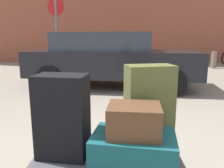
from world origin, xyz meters
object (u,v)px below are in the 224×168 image
object	(u,v)px
suitcase_black_front_right	(63,116)
parked_car	(111,58)
suitcase_olive_rear_right	(149,105)
bollard_kerb_near	(184,60)
suitcase_teal_rear_left	(134,149)
luggage_cart	(107,162)
duffel_bag_brown_topmost_pile	(134,120)
no_parking_sign	(57,31)
bollard_kerb_mid	(214,60)

from	to	relation	value
suitcase_black_front_right	parked_car	distance (m)	4.29
suitcase_olive_rear_right	bollard_kerb_near	xyz separation A→B (m)	(2.49, 7.86, -0.34)
suitcase_teal_rear_left	suitcase_black_front_right	distance (m)	0.61
luggage_cart	duffel_bag_brown_topmost_pile	size ratio (longest dim) A/B	3.08
luggage_cart	bollard_kerb_near	size ratio (longest dim) A/B	1.67
duffel_bag_brown_topmost_pile	bollard_kerb_near	size ratio (longest dim) A/B	0.54
suitcase_teal_rear_left	no_parking_sign	xyz separation A→B (m)	(-1.90, 5.03, 1.02)
luggage_cart	suitcase_black_front_right	world-z (taller)	suitcase_black_front_right
suitcase_black_front_right	bollard_kerb_mid	world-z (taller)	suitcase_black_front_right
luggage_cart	bollard_kerb_near	xyz separation A→B (m)	(2.85, 8.08, 0.09)
suitcase_teal_rear_left	duffel_bag_brown_topmost_pile	size ratio (longest dim) A/B	1.61
luggage_cart	suitcase_black_front_right	bearing A→B (deg)	-175.23
bollard_kerb_mid	no_parking_sign	xyz separation A→B (m)	(-5.82, -3.18, 1.12)
suitcase_teal_rear_left	duffel_bag_brown_topmost_pile	xyz separation A→B (m)	(-0.00, 0.00, 0.23)
luggage_cart	bollard_kerb_near	bearing A→B (deg)	70.56
suitcase_teal_rear_left	duffel_bag_brown_topmost_pile	bearing A→B (deg)	-171.55
bollard_kerb_mid	suitcase_black_front_right	bearing A→B (deg)	-118.91
suitcase_olive_rear_right	parked_car	distance (m)	4.07
suitcase_black_front_right	no_parking_sign	size ratio (longest dim) A/B	0.28
suitcase_black_front_right	no_parking_sign	xyz separation A→B (m)	(-1.34, 4.93, 0.80)
luggage_cart	suitcase_teal_rear_left	world-z (taller)	suitcase_teal_rear_left
parked_car	no_parking_sign	world-z (taller)	no_parking_sign
suitcase_teal_rear_left	bollard_kerb_mid	bearing A→B (deg)	72.95
suitcase_teal_rear_left	no_parking_sign	bearing A→B (deg)	119.17
bollard_kerb_mid	bollard_kerb_near	bearing A→B (deg)	180.00
suitcase_olive_rear_right	suitcase_black_front_right	xyz separation A→B (m)	(-0.72, -0.25, -0.02)
suitcase_teal_rear_left	bollard_kerb_near	bearing A→B (deg)	80.59
duffel_bag_brown_topmost_pile	parked_car	world-z (taller)	parked_car
bollard_kerb_near	bollard_kerb_mid	distance (m)	1.27
suitcase_black_front_right	duffel_bag_brown_topmost_pile	xyz separation A→B (m)	(0.56, -0.11, 0.02)
luggage_cart	bollard_kerb_near	world-z (taller)	bollard_kerb_near
suitcase_olive_rear_right	bollard_kerb_mid	xyz separation A→B (m)	(3.76, 7.86, -0.34)
suitcase_teal_rear_left	suitcase_black_front_right	size ratio (longest dim) A/B	0.93
suitcase_olive_rear_right	bollard_kerb_mid	bearing A→B (deg)	50.96
suitcase_teal_rear_left	bollard_kerb_mid	world-z (taller)	bollard_kerb_mid
suitcase_black_front_right	no_parking_sign	distance (m)	5.17
bollard_kerb_mid	duffel_bag_brown_topmost_pile	bearing A→B (deg)	-115.50
bollard_kerb_near	suitcase_olive_rear_right	bearing A→B (deg)	-107.59
suitcase_olive_rear_right	bollard_kerb_near	size ratio (longest dim) A/B	1.01
suitcase_teal_rear_left	bollard_kerb_near	distance (m)	8.63
luggage_cart	no_parking_sign	size ratio (longest dim) A/B	0.50
bollard_kerb_near	bollard_kerb_mid	bearing A→B (deg)	0.00
parked_car	bollard_kerb_mid	distance (m)	5.72
suitcase_teal_rear_left	suitcase_black_front_right	xyz separation A→B (m)	(-0.56, 0.11, 0.22)
suitcase_teal_rear_left	no_parking_sign	size ratio (longest dim) A/B	0.26
luggage_cart	parked_car	size ratio (longest dim) A/B	0.27
suitcase_black_front_right	parked_car	world-z (taller)	parked_car
luggage_cart	suitcase_olive_rear_right	distance (m)	0.60
suitcase_olive_rear_right	no_parking_sign	distance (m)	5.17
suitcase_olive_rear_right	duffel_bag_brown_topmost_pile	xyz separation A→B (m)	(-0.15, -0.35, -0.01)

